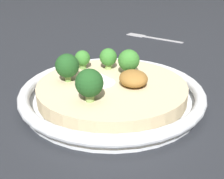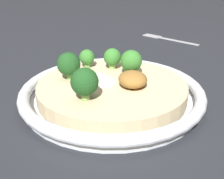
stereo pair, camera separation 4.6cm
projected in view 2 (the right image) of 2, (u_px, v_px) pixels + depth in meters
The scene contains 10 objects.
ground_plane at pixel (112, 101), 0.47m from camera, with size 6.00×6.00×0.00m, color #23262B.
risotto_bowl at pixel (112, 92), 0.46m from camera, with size 0.30×0.30×0.03m.
cheese_sprinkle at pixel (99, 77), 0.46m from camera, with size 0.05×0.05×0.02m.
crispy_onion_garnish at pixel (133, 79), 0.44m from camera, with size 0.05×0.04×0.02m.
broccoli_left at pixel (85, 82), 0.39m from camera, with size 0.04×0.04×0.05m.
broccoli_back at pixel (69, 64), 0.46m from camera, with size 0.04×0.04×0.05m.
broccoli_back_right at pixel (87, 58), 0.51m from camera, with size 0.03×0.03×0.03m.
broccoli_front_right at pixel (131, 61), 0.47m from camera, with size 0.04×0.04×0.04m.
broccoli_right at pixel (112, 58), 0.51m from camera, with size 0.03×0.03×0.04m.
fork_utensil at pixel (164, 38), 0.84m from camera, with size 0.15×0.13×0.00m.
Camera 2 is at (-0.41, 0.05, 0.21)m, focal length 45.00 mm.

